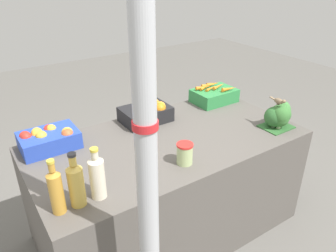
% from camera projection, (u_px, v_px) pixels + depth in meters
% --- Properties ---
extents(ground_plane, '(10.00, 10.00, 0.00)m').
position_uv_depth(ground_plane, '(168.00, 225.00, 2.58)').
color(ground_plane, '#605E59').
extents(market_table, '(1.84, 0.96, 0.78)m').
position_uv_depth(market_table, '(168.00, 185.00, 2.40)').
color(market_table, '#56514C').
rests_on(market_table, ground_plane).
extents(support_pole, '(0.10, 0.10, 2.58)m').
position_uv_depth(support_pole, '(146.00, 140.00, 1.18)').
color(support_pole, '#B7BABF').
rests_on(support_pole, ground_plane).
extents(apple_crate, '(0.36, 0.25, 0.14)m').
position_uv_depth(apple_crate, '(49.00, 139.00, 2.09)').
color(apple_crate, '#2847B7').
rests_on(apple_crate, market_table).
extents(orange_crate, '(0.36, 0.25, 0.15)m').
position_uv_depth(orange_crate, '(148.00, 112.00, 2.45)').
color(orange_crate, black).
rests_on(orange_crate, market_table).
extents(carrot_crate, '(0.36, 0.25, 0.15)m').
position_uv_depth(carrot_crate, '(214.00, 95.00, 2.78)').
color(carrot_crate, '#2D8442').
rests_on(carrot_crate, market_table).
extents(broccoli_pile, '(0.23, 0.18, 0.18)m').
position_uv_depth(broccoli_pile, '(279.00, 116.00, 2.34)').
color(broccoli_pile, '#2D602D').
rests_on(broccoli_pile, market_table).
extents(juice_bottle_amber, '(0.07, 0.07, 0.29)m').
position_uv_depth(juice_bottle_amber, '(56.00, 191.00, 1.53)').
color(juice_bottle_amber, gold).
rests_on(juice_bottle_amber, market_table).
extents(juice_bottle_golden, '(0.08, 0.08, 0.30)m').
position_uv_depth(juice_bottle_golden, '(76.00, 184.00, 1.58)').
color(juice_bottle_golden, gold).
rests_on(juice_bottle_golden, market_table).
extents(juice_bottle_cloudy, '(0.08, 0.08, 0.29)m').
position_uv_depth(juice_bottle_cloudy, '(97.00, 176.00, 1.63)').
color(juice_bottle_cloudy, beige).
rests_on(juice_bottle_cloudy, market_table).
extents(pickle_jar, '(0.10, 0.10, 0.13)m').
position_uv_depth(pickle_jar, '(185.00, 154.00, 1.93)').
color(pickle_jar, '#B2C684').
rests_on(pickle_jar, market_table).
extents(sparrow_bird, '(0.04, 0.14, 0.05)m').
position_uv_depth(sparrow_bird, '(279.00, 101.00, 2.27)').
color(sparrow_bird, '#4C3D2D').
rests_on(sparrow_bird, broccoli_pile).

